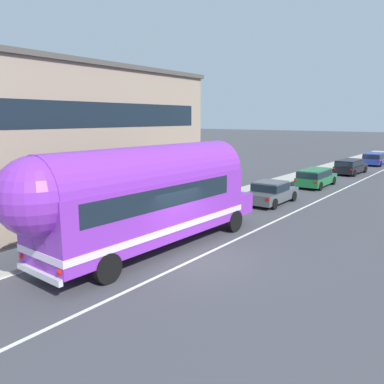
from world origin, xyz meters
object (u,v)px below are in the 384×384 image
Objects in this scene: car_lead at (271,192)px; car_third at (350,166)px; car_second at (315,176)px; car_fourth at (374,158)px; painted_bus at (143,195)px.

car_lead and car_third have the same top height.
car_second and car_fourth have the same top height.
car_lead and car_second have the same top height.
car_lead is 7.48m from car_second.
painted_bus reaches higher than car_third.
car_second is 17.74m from car_fourth.
car_fourth is (0.21, 17.74, 0.00)m from car_second.
car_second is (-0.02, 18.65, -1.51)m from painted_bus.
car_third is 1.05× the size of car_fourth.
car_fourth is (0.28, 25.22, 0.07)m from car_lead.
painted_bus is at bearing -89.94° from car_second.
painted_bus is at bearing -90.23° from car_third.
car_lead is at bearing -90.70° from car_third.
painted_bus is 27.43m from car_third.
car_fourth is at bearing 89.36° from car_lead.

